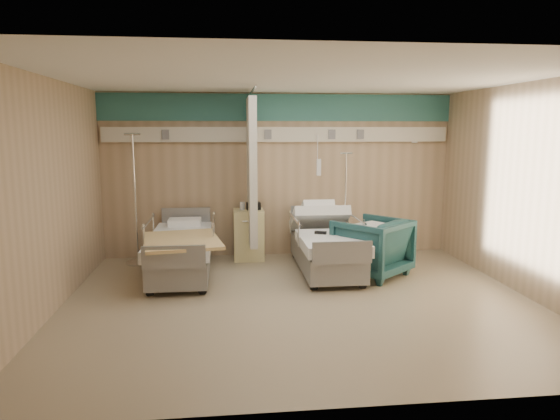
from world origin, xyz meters
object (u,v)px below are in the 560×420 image
object	(u,v)px
visitor_armchair	(372,247)
iv_stand_left	(137,238)
bed_left	(182,256)
bedside_cabinet	(249,234)
bed_right	(326,252)
iv_stand_right	(345,236)

from	to	relation	value
visitor_armchair	iv_stand_left	world-z (taller)	iv_stand_left
bed_left	bedside_cabinet	size ratio (longest dim) A/B	2.54
bed_left	bedside_cabinet	xyz separation A→B (m)	(1.05, 0.90, 0.11)
bed_right	iv_stand_left	xyz separation A→B (m)	(-2.98, 0.80, 0.12)
visitor_armchair	iv_stand_right	xyz separation A→B (m)	(-0.14, 1.14, -0.07)
bed_left	iv_stand_right	xyz separation A→B (m)	(2.71, 0.88, 0.05)
iv_stand_left	visitor_armchair	bearing A→B (deg)	-16.17
bed_right	bed_left	bearing A→B (deg)	180.00
bed_right	bedside_cabinet	bearing A→B (deg)	141.95
bed_right	bed_left	size ratio (longest dim) A/B	1.00
bed_left	iv_stand_left	xyz separation A→B (m)	(-0.78, 0.80, 0.12)
iv_stand_right	iv_stand_left	bearing A→B (deg)	-178.56
bed_left	iv_stand_right	bearing A→B (deg)	18.08
iv_stand_right	bed_right	bearing A→B (deg)	-119.84
bed_right	iv_stand_right	distance (m)	1.02
bed_right	bedside_cabinet	distance (m)	1.46
bedside_cabinet	iv_stand_right	distance (m)	1.66
iv_stand_right	bedside_cabinet	bearing A→B (deg)	179.44
bedside_cabinet	iv_stand_left	world-z (taller)	iv_stand_left
visitor_armchair	bed_right	bearing A→B (deg)	-61.36
bedside_cabinet	iv_stand_left	xyz separation A→B (m)	(-1.83, -0.10, 0.01)
bed_left	iv_stand_right	size ratio (longest dim) A/B	1.20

